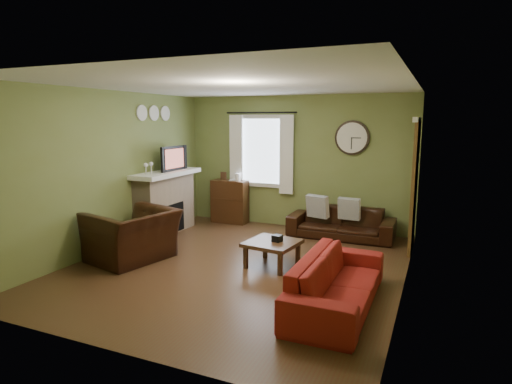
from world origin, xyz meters
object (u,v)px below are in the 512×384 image
at_px(bookshelf, 230,202).
at_px(sofa_red, 337,282).
at_px(sofa_brown, 341,223).
at_px(coffee_table, 272,254).
at_px(armchair, 133,236).

relative_size(bookshelf, sofa_red, 0.44).
height_order(sofa_brown, coffee_table, sofa_brown).
relative_size(sofa_brown, coffee_table, 2.67).
bearing_deg(coffee_table, sofa_brown, 73.23).
distance_m(bookshelf, coffee_table, 2.84).
bearing_deg(coffee_table, armchair, -164.06).
relative_size(bookshelf, coffee_table, 1.26).
relative_size(bookshelf, armchair, 0.75).
bearing_deg(sofa_brown, armchair, -136.26).
bearing_deg(bookshelf, sofa_red, -46.60).
bearing_deg(sofa_brown, bookshelf, 174.33).
height_order(bookshelf, sofa_brown, bookshelf).
relative_size(sofa_brown, armchair, 1.59).
bearing_deg(sofa_brown, sofa_red, -78.45).
xyz_separation_m(armchair, coffee_table, (2.06, 0.59, -0.20)).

